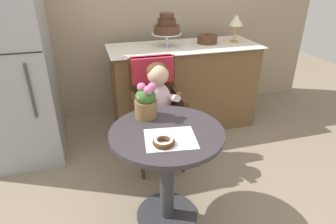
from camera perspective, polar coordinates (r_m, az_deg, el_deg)
The scene contains 12 objects.
ground_plane at distance 2.24m, azimuth -0.20°, elevation -19.74°, with size 8.00×8.00×0.00m, color gray.
cafe_table at distance 1.91m, azimuth -0.22°, elevation -9.19°, with size 0.72×0.72×0.72m.
wicker_chair at distance 2.48m, azimuth -2.62°, elevation 3.31°, with size 0.42×0.45×0.95m.
seated_child at distance 2.33m, azimuth -1.75°, elevation 2.69°, with size 0.27×0.32×0.73m.
paper_napkin at distance 1.71m, azimuth 0.48°, elevation -5.32°, with size 0.30×0.26×0.00m, color white.
donut_front at distance 1.65m, azimuth -0.86°, elevation -5.83°, with size 0.13×0.13×0.04m.
flower_vase at distance 1.91m, azimuth -4.41°, elevation 2.08°, with size 0.15×0.15×0.24m.
display_counter at distance 3.17m, azimuth 3.06°, elevation 5.07°, with size 1.56×0.62×0.90m.
tiered_cake_stand at distance 2.94m, azimuth -0.25°, elevation 16.36°, with size 0.30×0.30×0.33m.
round_layer_cake at distance 3.17m, azimuth 7.76°, elevation 14.05°, with size 0.21×0.21×0.11m.
table_lamp at distance 3.22m, azimuth 13.30°, elevation 17.02°, with size 0.15×0.15×0.28m.
refrigerator at distance 2.78m, azimuth -28.57°, elevation 7.24°, with size 0.64×0.63×1.70m.
Camera 1 is at (-0.41, -1.49, 1.63)m, focal length 30.88 mm.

